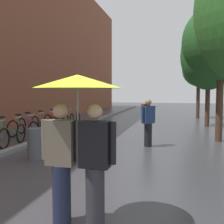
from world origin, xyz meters
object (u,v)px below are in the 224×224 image
at_px(parked_bicycle_2, 7,133).
at_px(parked_bicycle_5, 45,123).
at_px(parked_bicycle_6, 56,121).
at_px(street_tree_1, 221,42).
at_px(litter_bin, 36,143).
at_px(parked_bicycle_8, 69,117).
at_px(street_tree_3, 199,70).
at_px(parked_bicycle_4, 32,126).
at_px(pedestrian_walking_midground, 148,121).
at_px(parked_bicycle_7, 63,119).
at_px(couple_under_umbrella, 78,123).
at_px(street_tree_2, 209,55).
at_px(parked_bicycle_3, 23,129).

xyz_separation_m(parked_bicycle_2, parked_bicycle_5, (-0.09, 2.97, 0.00)).
bearing_deg(parked_bicycle_2, parked_bicycle_6, 89.02).
height_order(street_tree_1, parked_bicycle_5, street_tree_1).
relative_size(parked_bicycle_2, litter_bin, 1.37).
bearing_deg(parked_bicycle_8, street_tree_3, 34.35).
xyz_separation_m(parked_bicycle_4, pedestrian_walking_midground, (5.14, -1.39, 0.48)).
height_order(parked_bicycle_2, parked_bicycle_8, same).
bearing_deg(parked_bicycle_5, parked_bicycle_8, 89.28).
xyz_separation_m(parked_bicycle_7, couple_under_umbrella, (4.69, -9.96, 1.05)).
bearing_deg(parked_bicycle_2, parked_bicycle_7, 90.78).
height_order(street_tree_2, parked_bicycle_8, street_tree_2).
relative_size(parked_bicycle_4, parked_bicycle_7, 0.96).
xyz_separation_m(couple_under_umbrella, pedestrian_walking_midground, (0.37, 5.60, -0.57)).
height_order(street_tree_1, pedestrian_walking_midground, street_tree_1).
bearing_deg(couple_under_umbrella, parked_bicycle_3, 127.54).
xyz_separation_m(parked_bicycle_8, litter_bin, (2.20, -7.67, 0.05)).
bearing_deg(parked_bicycle_5, pedestrian_walking_midground, -25.21).
distance_m(parked_bicycle_5, litter_bin, 5.29).
xyz_separation_m(parked_bicycle_3, couple_under_umbrella, (4.62, -6.01, 1.05)).
distance_m(street_tree_1, street_tree_3, 8.76).
bearing_deg(pedestrian_walking_midground, parked_bicycle_8, 133.73).
height_order(parked_bicycle_5, pedestrian_walking_midground, pedestrian_walking_midground).
height_order(street_tree_1, litter_bin, street_tree_1).
bearing_deg(street_tree_1, street_tree_2, 89.60).
bearing_deg(street_tree_1, couple_under_umbrella, -111.63).
distance_m(street_tree_3, parked_bicycle_5, 11.24).
bearing_deg(street_tree_3, parked_bicycle_3, -126.54).
xyz_separation_m(street_tree_2, litter_bin, (-5.33, -8.27, -3.29)).
bearing_deg(parked_bicycle_2, parked_bicycle_8, 90.50).
distance_m(parked_bicycle_4, couple_under_umbrella, 8.53).
xyz_separation_m(parked_bicycle_2, couple_under_umbrella, (4.62, -5.01, 1.05)).
bearing_deg(couple_under_umbrella, parked_bicycle_8, 113.27).
distance_m(street_tree_2, litter_bin, 10.37).
bearing_deg(couple_under_umbrella, parked_bicycle_6, 117.02).
bearing_deg(street_tree_2, couple_under_umbrella, -104.03).
bearing_deg(street_tree_1, parked_bicycle_7, 159.52).
bearing_deg(couple_under_umbrella, pedestrian_walking_midground, 86.25).
bearing_deg(parked_bicycle_2, couple_under_umbrella, -47.33).
bearing_deg(parked_bicycle_8, street_tree_1, -26.32).
xyz_separation_m(parked_bicycle_6, parked_bicycle_8, (-0.12, 1.94, 0.00)).
height_order(street_tree_3, litter_bin, street_tree_3).
bearing_deg(parked_bicycle_6, street_tree_3, 43.87).
height_order(street_tree_2, parked_bicycle_7, street_tree_2).
height_order(parked_bicycle_5, parked_bicycle_6, same).
relative_size(street_tree_2, parked_bicycle_4, 4.97).
bearing_deg(parked_bicycle_2, street_tree_3, 56.07).
distance_m(street_tree_3, parked_bicycle_6, 10.49).
bearing_deg(litter_bin, pedestrian_walking_midground, 40.29).
distance_m(parked_bicycle_5, parked_bicycle_6, 0.95).
xyz_separation_m(street_tree_3, litter_bin, (-5.18, -12.71, -2.90)).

